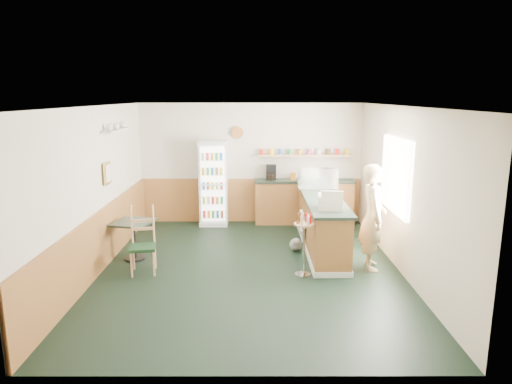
{
  "coord_description": "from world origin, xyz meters",
  "views": [
    {
      "loc": [
        0.1,
        -7.24,
        2.87
      ],
      "look_at": [
        0.11,
        0.6,
        1.2
      ],
      "focal_mm": 32.0,
      "sensor_mm": 36.0,
      "label": 1
    }
  ],
  "objects_px": {
    "condiment_stand": "(304,236)",
    "shopkeeper": "(373,217)",
    "cash_register": "(330,202)",
    "drinks_fridge": "(213,183)",
    "cafe_table": "(134,233)",
    "display_case": "(318,179)",
    "cafe_chair": "(144,238)"
  },
  "relations": [
    {
      "from": "condiment_stand",
      "to": "cafe_table",
      "type": "bearing_deg",
      "value": 166.0
    },
    {
      "from": "cafe_chair",
      "to": "display_case",
      "type": "bearing_deg",
      "value": 20.78
    },
    {
      "from": "condiment_stand",
      "to": "display_case",
      "type": "bearing_deg",
      "value": 76.38
    },
    {
      "from": "cash_register",
      "to": "drinks_fridge",
      "type": "bearing_deg",
      "value": 137.08
    },
    {
      "from": "shopkeeper",
      "to": "cafe_table",
      "type": "relative_size",
      "value": 2.34
    },
    {
      "from": "drinks_fridge",
      "to": "cafe_table",
      "type": "distance_m",
      "value": 2.62
    },
    {
      "from": "drinks_fridge",
      "to": "display_case",
      "type": "bearing_deg",
      "value": -25.41
    },
    {
      "from": "display_case",
      "to": "condiment_stand",
      "type": "bearing_deg",
      "value": -103.62
    },
    {
      "from": "cash_register",
      "to": "cafe_table",
      "type": "xyz_separation_m",
      "value": [
        -3.4,
        0.31,
        -0.63
      ]
    },
    {
      "from": "drinks_fridge",
      "to": "cash_register",
      "type": "height_order",
      "value": "drinks_fridge"
    },
    {
      "from": "display_case",
      "to": "cash_register",
      "type": "bearing_deg",
      "value": -90.0
    },
    {
      "from": "display_case",
      "to": "cafe_table",
      "type": "xyz_separation_m",
      "value": [
        -3.4,
        -1.24,
        -0.74
      ]
    },
    {
      "from": "drinks_fridge",
      "to": "display_case",
      "type": "distance_m",
      "value": 2.44
    },
    {
      "from": "drinks_fridge",
      "to": "cash_register",
      "type": "distance_m",
      "value": 3.39
    },
    {
      "from": "shopkeeper",
      "to": "display_case",
      "type": "bearing_deg",
      "value": 28.61
    },
    {
      "from": "shopkeeper",
      "to": "cash_register",
      "type": "bearing_deg",
      "value": 86.62
    },
    {
      "from": "condiment_stand",
      "to": "shopkeeper",
      "type": "bearing_deg",
      "value": 14.83
    },
    {
      "from": "display_case",
      "to": "cafe_chair",
      "type": "height_order",
      "value": "display_case"
    },
    {
      "from": "drinks_fridge",
      "to": "cafe_table",
      "type": "xyz_separation_m",
      "value": [
        -1.21,
        -2.27,
        -0.45
      ]
    },
    {
      "from": "shopkeeper",
      "to": "cafe_table",
      "type": "xyz_separation_m",
      "value": [
        -4.1,
        0.42,
        -0.4
      ]
    },
    {
      "from": "cash_register",
      "to": "cafe_chair",
      "type": "height_order",
      "value": "cash_register"
    },
    {
      "from": "cash_register",
      "to": "cafe_table",
      "type": "bearing_deg",
      "value": -178.33
    },
    {
      "from": "display_case",
      "to": "cafe_table",
      "type": "height_order",
      "value": "display_case"
    },
    {
      "from": "drinks_fridge",
      "to": "shopkeeper",
      "type": "xyz_separation_m",
      "value": [
        2.89,
        -2.69,
        -0.06
      ]
    },
    {
      "from": "cafe_table",
      "to": "display_case",
      "type": "bearing_deg",
      "value": 19.97
    },
    {
      "from": "cafe_table",
      "to": "cafe_chair",
      "type": "xyz_separation_m",
      "value": [
        0.31,
        -0.55,
        0.08
      ]
    },
    {
      "from": "display_case",
      "to": "condiment_stand",
      "type": "distance_m",
      "value": 2.1
    },
    {
      "from": "cash_register",
      "to": "cafe_chair",
      "type": "distance_m",
      "value": 3.14
    },
    {
      "from": "shopkeeper",
      "to": "cafe_chair",
      "type": "distance_m",
      "value": 3.8
    },
    {
      "from": "condiment_stand",
      "to": "cafe_chair",
      "type": "bearing_deg",
      "value": 176.0
    },
    {
      "from": "cash_register",
      "to": "shopkeeper",
      "type": "xyz_separation_m",
      "value": [
        0.7,
        -0.11,
        -0.24
      ]
    },
    {
      "from": "display_case",
      "to": "cafe_chair",
      "type": "distance_m",
      "value": 3.62
    }
  ]
}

